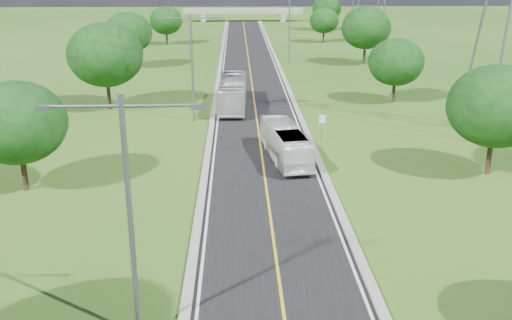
{
  "coord_description": "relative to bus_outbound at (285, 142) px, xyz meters",
  "views": [
    {
      "loc": [
        -1.93,
        -7.73,
        14.41
      ],
      "look_at": [
        -0.79,
        24.93,
        3.0
      ],
      "focal_mm": 40.0,
      "sensor_mm": 36.0,
      "label": 1
    }
  ],
  "objects": [
    {
      "name": "ground",
      "position": [
        -1.74,
        26.41,
        -1.37
      ],
      "size": [
        260.0,
        260.0,
        0.0
      ],
      "primitive_type": "plane",
      "color": "#254F16",
      "rests_on": "ground"
    },
    {
      "name": "road",
      "position": [
        -1.74,
        32.41,
        -1.34
      ],
      "size": [
        8.0,
        150.0,
        0.06
      ],
      "primitive_type": "cube",
      "color": "black",
      "rests_on": "ground"
    },
    {
      "name": "curb_left",
      "position": [
        -5.99,
        32.41,
        -1.26
      ],
      "size": [
        0.5,
        150.0,
        0.22
      ],
      "primitive_type": "cube",
      "color": "gray",
      "rests_on": "ground"
    },
    {
      "name": "curb_right",
      "position": [
        2.51,
        32.41,
        -1.26
      ],
      "size": [
        0.5,
        150.0,
        0.22
      ],
      "primitive_type": "cube",
      "color": "gray",
      "rests_on": "ground"
    },
    {
      "name": "speed_limit_sign",
      "position": [
        3.46,
        4.39,
        0.23
      ],
      "size": [
        0.55,
        0.09,
        2.4
      ],
      "color": "slate",
      "rests_on": "ground"
    },
    {
      "name": "overpass",
      "position": [
        -1.74,
        106.41,
        1.04
      ],
      "size": [
        30.0,
        3.0,
        3.2
      ],
      "color": "gray",
      "rests_on": "ground"
    },
    {
      "name": "streetlight_near_left",
      "position": [
        -7.74,
        -21.59,
        4.57
      ],
      "size": [
        5.9,
        0.25,
        10.0
      ],
      "color": "slate",
      "rests_on": "ground"
    },
    {
      "name": "streetlight_mid_left",
      "position": [
        -7.74,
        11.41,
        4.57
      ],
      "size": [
        5.9,
        0.25,
        10.0
      ],
      "color": "slate",
      "rests_on": "ground"
    },
    {
      "name": "streetlight_far_right",
      "position": [
        4.26,
        44.41,
        4.57
      ],
      "size": [
        5.9,
        0.25,
        10.0
      ],
      "color": "slate",
      "rests_on": "ground"
    },
    {
      "name": "tree_lb",
      "position": [
        -17.74,
        -5.59,
        3.27
      ],
      "size": [
        6.3,
        6.3,
        7.33
      ],
      "color": "black",
      "rests_on": "ground"
    },
    {
      "name": "tree_lc",
      "position": [
        -16.74,
        16.41,
        4.21
      ],
      "size": [
        7.56,
        7.56,
        8.79
      ],
      "color": "black",
      "rests_on": "ground"
    },
    {
      "name": "tree_ld",
      "position": [
        -18.74,
        40.41,
        3.59
      ],
      "size": [
        6.72,
        6.72,
        7.82
      ],
      "color": "black",
      "rests_on": "ground"
    },
    {
      "name": "tree_le",
      "position": [
        -16.24,
        64.41,
        2.96
      ],
      "size": [
        5.88,
        5.88,
        6.84
      ],
      "color": "black",
      "rests_on": "ground"
    },
    {
      "name": "tree_rb",
      "position": [
        14.26,
        -3.59,
        3.59
      ],
      "size": [
        6.72,
        6.72,
        7.82
      ],
      "color": "black",
      "rests_on": "ground"
    },
    {
      "name": "tree_rc",
      "position": [
        13.26,
        18.41,
        2.96
      ],
      "size": [
        5.88,
        5.88,
        6.84
      ],
      "color": "black",
      "rests_on": "ground"
    },
    {
      "name": "tree_rd",
      "position": [
        15.26,
        42.41,
        3.9
      ],
      "size": [
        7.14,
        7.14,
        8.3
      ],
      "color": "black",
      "rests_on": "ground"
    },
    {
      "name": "tree_re",
      "position": [
        12.76,
        66.41,
        2.65
      ],
      "size": [
        5.46,
        5.46,
        6.35
      ],
      "color": "black",
      "rests_on": "ground"
    },
    {
      "name": "tree_rf",
      "position": [
        16.26,
        86.41,
        3.27
      ],
      "size": [
        6.3,
        6.3,
        7.33
      ],
      "color": "black",
      "rests_on": "ground"
    },
    {
      "name": "bus_outbound",
      "position": [
        0.0,
        0.0,
        0.0
      ],
      "size": [
        3.48,
        9.62,
        2.62
      ],
      "primitive_type": "imported",
      "rotation": [
        0.0,
        0.0,
        3.28
      ],
      "color": "white",
      "rests_on": "road"
    },
    {
      "name": "bus_inbound",
      "position": [
        -4.06,
        16.5,
        0.27
      ],
      "size": [
        3.03,
        11.4,
        3.15
      ],
      "primitive_type": "imported",
      "rotation": [
        0.0,
        0.0,
        -0.03
      ],
      "color": "beige",
      "rests_on": "road"
    }
  ]
}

